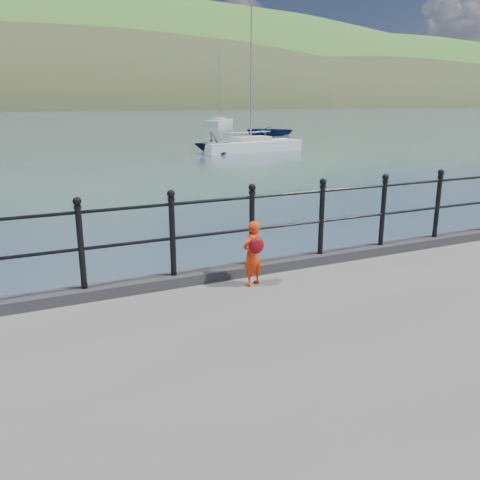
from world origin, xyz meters
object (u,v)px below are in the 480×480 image
launch_blue (271,130)px  launch_navy (214,143)px  child (253,253)px  sailboat_far (219,123)px  railing (213,223)px  sailboat_near (251,146)px

launch_blue → launch_navy: (-11.64, -13.86, 0.25)m
launch_blue → launch_navy: bearing=179.9°
child → launch_navy: 27.22m
child → sailboat_far: bearing=-135.2°
railing → launch_blue: 44.52m
launch_blue → sailboat_far: size_ratio=0.45×
launch_blue → railing: bearing=-169.3°
railing → sailboat_far: sailboat_far is taller
railing → sailboat_near: sailboat_near is taller
launch_navy → sailboat_far: 37.30m
launch_blue → sailboat_near: size_ratio=0.45×
sailboat_near → launch_blue: bearing=48.6°
launch_blue → sailboat_far: 20.66m
railing → sailboat_near: bearing=62.9°
railing → child: railing is taller
railing → launch_blue: bearing=60.7°
launch_navy → sailboat_near: size_ratio=0.27×
railing → sailboat_far: size_ratio=1.78×
sailboat_far → sailboat_near: 35.92m
railing → sailboat_far: bearing=67.3°
railing → child: bearing=-49.8°
sailboat_near → railing: bearing=-125.4°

